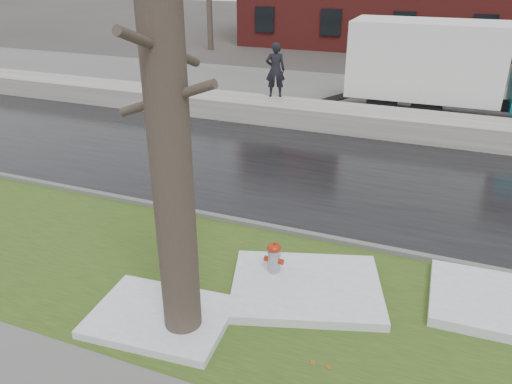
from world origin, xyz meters
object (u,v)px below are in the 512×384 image
at_px(fire_hydrant, 274,259).
at_px(tree, 167,105).
at_px(box_truck, 457,69).
at_px(worker, 275,70).

bearing_deg(fire_hydrant, tree, -113.42).
bearing_deg(box_truck, tree, -103.92).
relative_size(box_truck, worker, 5.25).
xyz_separation_m(box_truck, worker, (-6.11, -2.18, -0.08)).
relative_size(tree, worker, 3.71).
height_order(fire_hydrant, box_truck, box_truck).
distance_m(fire_hydrant, tree, 3.83).
height_order(box_truck, worker, box_truck).
bearing_deg(box_truck, worker, -160.75).
xyz_separation_m(fire_hydrant, tree, (-0.85, -1.84, 3.24)).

